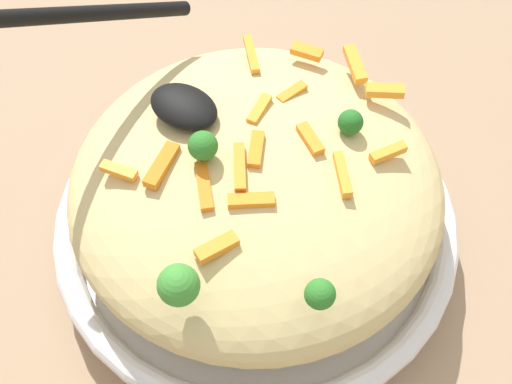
# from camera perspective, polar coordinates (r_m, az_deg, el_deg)

# --- Properties ---
(ground_plane) EXTENTS (2.40, 2.40, 0.00)m
(ground_plane) POSITION_cam_1_polar(r_m,az_deg,el_deg) (0.62, 0.00, -4.11)
(ground_plane) COLOR #9E7F60
(serving_bowl) EXTENTS (0.34, 0.34, 0.05)m
(serving_bowl) POSITION_cam_1_polar(r_m,az_deg,el_deg) (0.60, 0.00, -2.89)
(serving_bowl) COLOR silver
(serving_bowl) RESTS_ON ground_plane
(pasta_mound) EXTENTS (0.29, 0.29, 0.09)m
(pasta_mound) POSITION_cam_1_polar(r_m,az_deg,el_deg) (0.55, 0.00, 0.38)
(pasta_mound) COLOR #D1BA7A
(pasta_mound) RESTS_ON serving_bowl
(carrot_piece_0) EXTENTS (0.03, 0.03, 0.01)m
(carrot_piece_0) POSITION_cam_1_polar(r_m,az_deg,el_deg) (0.58, 8.00, 10.18)
(carrot_piece_0) COLOR orange
(carrot_piece_0) RESTS_ON pasta_mound
(carrot_piece_1) EXTENTS (0.03, 0.02, 0.01)m
(carrot_piece_1) POSITION_cam_1_polar(r_m,az_deg,el_deg) (0.52, 4.39, 4.25)
(carrot_piece_1) COLOR orange
(carrot_piece_1) RESTS_ON pasta_mound
(carrot_piece_2) EXTENTS (0.03, 0.03, 0.01)m
(carrot_piece_2) POSITION_cam_1_polar(r_m,az_deg,el_deg) (0.51, 6.99, 1.41)
(carrot_piece_2) COLOR orange
(carrot_piece_2) RESTS_ON pasta_mound
(carrot_piece_3) EXTENTS (0.03, 0.04, 0.01)m
(carrot_piece_3) POSITION_cam_1_polar(r_m,az_deg,el_deg) (0.50, -1.09, 1.81)
(carrot_piece_3) COLOR orange
(carrot_piece_3) RESTS_ON pasta_mound
(carrot_piece_4) EXTENTS (0.02, 0.03, 0.01)m
(carrot_piece_4) POSITION_cam_1_polar(r_m,az_deg,el_deg) (0.48, -3.18, -4.48)
(carrot_piece_4) COLOR orange
(carrot_piece_4) RESTS_ON pasta_mound
(carrot_piece_5) EXTENTS (0.02, 0.03, 0.01)m
(carrot_piece_5) POSITION_cam_1_polar(r_m,az_deg,el_deg) (0.52, 0.36, 3.66)
(carrot_piece_5) COLOR orange
(carrot_piece_5) RESTS_ON pasta_mound
(carrot_piece_6) EXTENTS (0.02, 0.04, 0.01)m
(carrot_piece_6) POSITION_cam_1_polar(r_m,az_deg,el_deg) (0.51, -7.61, 2.15)
(carrot_piece_6) COLOR orange
(carrot_piece_6) RESTS_ON pasta_mound
(carrot_piece_7) EXTENTS (0.03, 0.02, 0.01)m
(carrot_piece_7) POSITION_cam_1_polar(r_m,az_deg,el_deg) (0.59, 4.12, 11.24)
(carrot_piece_7) COLOR orange
(carrot_piece_7) RESTS_ON pasta_mound
(carrot_piece_8) EXTENTS (0.03, 0.03, 0.01)m
(carrot_piece_8) POSITION_cam_1_polar(r_m,az_deg,el_deg) (0.59, -0.38, 11.08)
(carrot_piece_8) COLOR orange
(carrot_piece_8) RESTS_ON pasta_mound
(carrot_piece_9) EXTENTS (0.02, 0.03, 0.01)m
(carrot_piece_9) POSITION_cam_1_polar(r_m,az_deg,el_deg) (0.53, 10.62, 3.15)
(carrot_piece_9) COLOR orange
(carrot_piece_9) RESTS_ON pasta_mound
(carrot_piece_10) EXTENTS (0.03, 0.03, 0.01)m
(carrot_piece_10) POSITION_cam_1_polar(r_m,az_deg,el_deg) (0.49, -0.39, -0.68)
(carrot_piece_10) COLOR orange
(carrot_piece_10) RESTS_ON pasta_mound
(carrot_piece_11) EXTENTS (0.01, 0.03, 0.01)m
(carrot_piece_11) POSITION_cam_1_polar(r_m,az_deg,el_deg) (0.54, 0.27, 6.68)
(carrot_piece_11) COLOR orange
(carrot_piece_11) RESTS_ON pasta_mound
(carrot_piece_12) EXTENTS (0.03, 0.04, 0.01)m
(carrot_piece_12) POSITION_cam_1_polar(r_m,az_deg,el_deg) (0.50, -4.22, 0.47)
(carrot_piece_12) COLOR orange
(carrot_piece_12) RESTS_ON pasta_mound
(carrot_piece_13) EXTENTS (0.03, 0.02, 0.01)m
(carrot_piece_13) POSITION_cam_1_polar(r_m,az_deg,el_deg) (0.57, 10.35, 8.06)
(carrot_piece_13) COLOR orange
(carrot_piece_13) RESTS_ON pasta_mound
(carrot_piece_14) EXTENTS (0.01, 0.03, 0.01)m
(carrot_piece_14) POSITION_cam_1_polar(r_m,az_deg,el_deg) (0.56, 2.91, 7.98)
(carrot_piece_14) COLOR orange
(carrot_piece_14) RESTS_ON pasta_mound
(carrot_piece_15) EXTENTS (0.03, 0.01, 0.01)m
(carrot_piece_15) POSITION_cam_1_polar(r_m,az_deg,el_deg) (0.52, -11.01, 1.71)
(carrot_piece_15) COLOR orange
(carrot_piece_15) RESTS_ON pasta_mound
(broccoli_floret_0) EXTENTS (0.03, 0.03, 0.03)m
(broccoli_floret_0) POSITION_cam_1_polar(r_m,az_deg,el_deg) (0.45, -6.27, -7.50)
(broccoli_floret_0) COLOR #377928
(broccoli_floret_0) RESTS_ON pasta_mound
(broccoli_floret_1) EXTENTS (0.02, 0.02, 0.03)m
(broccoli_floret_1) POSITION_cam_1_polar(r_m,az_deg,el_deg) (0.45, 5.18, -8.24)
(broccoli_floret_1) COLOR #296820
(broccoli_floret_1) RESTS_ON pasta_mound
(broccoli_floret_2) EXTENTS (0.02, 0.02, 0.03)m
(broccoli_floret_2) POSITION_cam_1_polar(r_m,az_deg,el_deg) (0.50, -4.30, 3.71)
(broccoli_floret_2) COLOR #296820
(broccoli_floret_2) RESTS_ON pasta_mound
(broccoli_floret_3) EXTENTS (0.02, 0.02, 0.02)m
(broccoli_floret_3) POSITION_cam_1_polar(r_m,az_deg,el_deg) (0.53, 7.63, 5.59)
(broccoli_floret_3) COLOR #205B1C
(broccoli_floret_3) RESTS_ON pasta_mound
(serving_spoon) EXTENTS (0.13, 0.17, 0.11)m
(serving_spoon) POSITION_cam_1_polar(r_m,az_deg,el_deg) (0.54, -8.66, 9.53)
(serving_spoon) COLOR black
(serving_spoon) RESTS_ON pasta_mound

